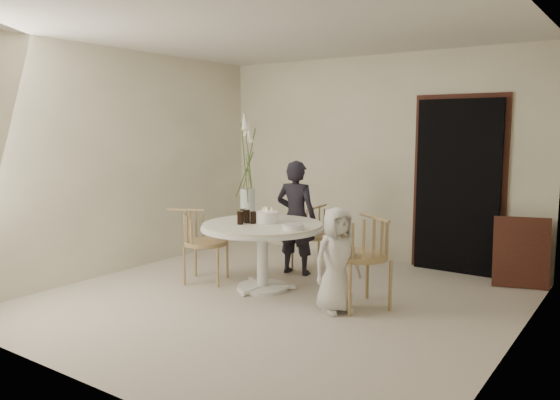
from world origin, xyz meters
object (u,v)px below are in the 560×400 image
Objects in this scene: table at (262,234)px; girl at (296,218)px; chair_left at (196,234)px; chair_far at (316,228)px; boy at (337,260)px; flower_vase at (248,180)px; birthday_cake at (267,217)px; chair_right at (367,248)px.

girl reaches higher than table.
chair_left is at bearing 42.34° from girl.
boy reaches higher than chair_far.
chair_far is 0.65× the size of flower_vase.
chair_right is at bearing -3.64° from birthday_cake.
chair_far is at bearing -105.03° from girl.
chair_left is (-2.06, -0.17, -0.07)m from chair_right.
chair_far is 1.15m from flower_vase.
chair_left is 0.86m from flower_vase.
birthday_cake is at bearing -59.35° from chair_right.
chair_right is at bearing -22.18° from boy.
chair_left is 0.83× the size of boy.
flower_vase reaches higher than chair_far.
chair_far is 0.77× the size of boy.
girl is (-1.31, 0.77, 0.07)m from chair_right.
chair_right is at bearing -110.30° from chair_left.
chair_right is 0.94× the size of boy.
chair_far is at bearing -98.25° from chair_right.
boy is (1.09, -0.95, -0.18)m from girl.
birthday_cake is at bearing 86.98° from girl.
girl is 0.70m from birthday_cake.
girl reaches higher than chair_right.
chair_left is (-0.82, -0.18, -0.07)m from table.
boy is at bearing 129.88° from girl.
chair_left is (-0.80, -1.33, 0.04)m from chair_far.
chair_far is 1.55m from chair_left.
boy is (1.03, -0.19, -0.11)m from table.
chair_far is 1.12m from birthday_cake.
table is 1.10× the size of flower_vase.
table is 1.39× the size of chair_right.
birthday_cake reaches higher than chair_left.
girl is 1.14× the size of flower_vase.
chair_right is at bearing -0.62° from table.
table is at bearing 107.76° from boy.
chair_right reaches higher than table.
boy is at bearing -18.75° from flower_vase.
birthday_cake is 0.21× the size of flower_vase.
boy is at bearing -16.39° from chair_right.
flower_vase is (-0.42, -0.85, 0.65)m from chair_far.
flower_vase is (0.38, 0.48, 0.61)m from chair_left.
chair_far is at bearing 63.57° from flower_vase.
chair_left is at bearing -127.96° from flower_vase.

